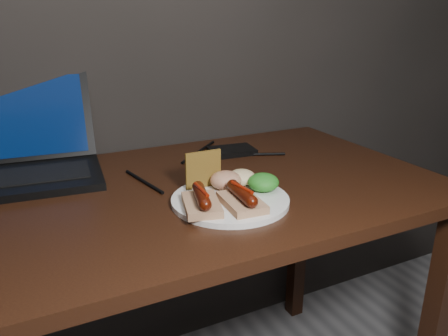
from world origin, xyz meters
name	(u,v)px	position (x,y,z in m)	size (l,w,h in m)	color
desk	(152,228)	(0.00, 1.38, 0.66)	(1.40, 0.70, 0.75)	black
laptop	(16,155)	(-0.26, 1.64, 0.81)	(0.42, 0.36, 0.25)	black
hard_drive	(232,151)	(0.30, 1.57, 0.76)	(0.13, 0.09, 0.02)	black
desk_cables	(133,171)	(0.00, 1.53, 0.75)	(0.96, 0.33, 0.01)	black
plate	(230,200)	(0.14, 1.25, 0.76)	(0.25, 0.25, 0.01)	white
bread_sausage_left	(202,201)	(0.06, 1.23, 0.78)	(0.10, 0.13, 0.04)	tan
bread_sausage_center	(242,198)	(0.14, 1.20, 0.78)	(0.08, 0.12, 0.04)	tan
crispbread	(203,169)	(0.11, 1.33, 0.80)	(0.09, 0.01, 0.09)	olive
salad_greens	(263,182)	(0.22, 1.26, 0.78)	(0.07, 0.07, 0.04)	#115717
salsa_mound	(226,180)	(0.15, 1.30, 0.78)	(0.07, 0.07, 0.04)	maroon
coleslaw_mound	(242,177)	(0.20, 1.31, 0.78)	(0.06, 0.06, 0.04)	beige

